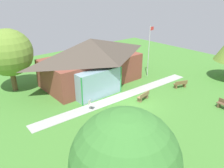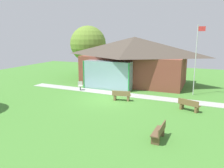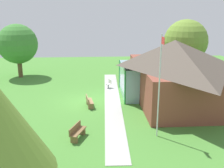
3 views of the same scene
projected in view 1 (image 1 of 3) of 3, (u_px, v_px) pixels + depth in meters
name	position (u px, v px, depth m)	size (l,w,h in m)	color
ground_plane	(137.00, 104.00, 21.06)	(44.00, 44.00, 0.00)	#478433
pavilion	(91.00, 61.00, 24.83)	(11.55, 7.51, 5.05)	brown
footpath	(122.00, 96.00, 22.51)	(18.69, 1.30, 0.03)	#ADADA8
flagpole	(149.00, 49.00, 26.57)	(0.64, 0.08, 6.09)	silver
bench_rear_near_path	(143.00, 96.00, 21.65)	(1.55, 0.66, 0.84)	olive
bench_mid_right	(180.00, 84.00, 24.36)	(1.56, 0.95, 0.84)	brown
patio_chair_west	(91.00, 105.00, 20.00)	(0.60, 0.60, 0.86)	beige
tree_lawn_corner	(125.00, 163.00, 8.70)	(4.37, 4.37, 5.96)	brown
tree_behind_pavilion_left	(9.00, 53.00, 22.42)	(4.75, 4.75, 6.45)	brown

